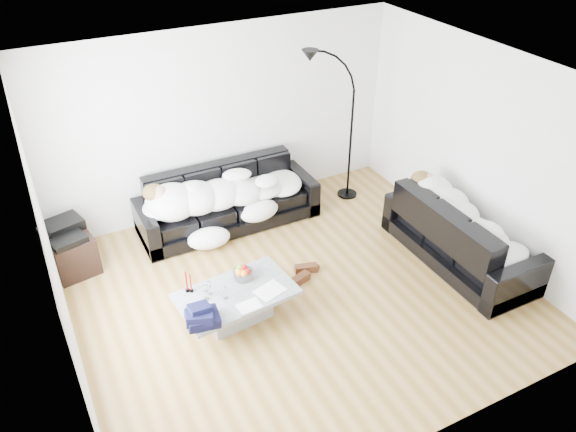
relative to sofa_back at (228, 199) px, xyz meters
name	(u,v)px	position (x,y,z in m)	size (l,w,h in m)	color
ground	(299,292)	(0.19, -1.73, -0.40)	(5.00, 5.00, 0.00)	olive
wall_back	(223,121)	(0.19, 0.52, 0.90)	(5.00, 0.02, 2.60)	silver
wall_left	(54,265)	(-2.31, -1.73, 0.90)	(0.02, 4.50, 2.60)	silver
wall_right	(480,150)	(2.69, -1.73, 0.90)	(0.02, 4.50, 2.60)	silver
ceiling	(303,80)	(0.19, -1.73, 2.20)	(5.00, 5.00, 0.00)	white
sofa_back	(228,199)	(0.00, 0.00, 0.00)	(2.45, 0.85, 0.80)	black
sofa_right	(462,233)	(2.27, -2.09, 0.02)	(2.07, 0.89, 0.84)	black
sleeper_back	(228,186)	(0.00, -0.05, 0.23)	(2.07, 0.72, 0.41)	white
sleeper_right	(465,218)	(2.27, -2.09, 0.24)	(1.77, 0.75, 0.43)	white
teal_cushion	(428,190)	(2.21, -1.45, 0.32)	(0.36, 0.30, 0.20)	#094542
coffee_table	(237,305)	(-0.63, -1.80, -0.22)	(1.26, 0.74, 0.37)	#939699
fruit_bowl	(243,272)	(-0.46, -1.60, 0.04)	(0.23, 0.23, 0.14)	white
wine_glass_a	(209,288)	(-0.89, -1.69, 0.05)	(0.07, 0.07, 0.17)	white
wine_glass_b	(205,292)	(-0.95, -1.75, 0.06)	(0.08, 0.08, 0.19)	white
wine_glass_c	(225,293)	(-0.76, -1.84, 0.05)	(0.07, 0.07, 0.16)	white
candle_left	(186,282)	(-1.09, -1.55, 0.10)	(0.05, 0.05, 0.27)	maroon
candle_right	(191,283)	(-1.05, -1.57, 0.08)	(0.04, 0.04, 0.23)	maroon
newspaper_a	(270,290)	(-0.29, -1.95, -0.03)	(0.31, 0.24, 0.01)	silver
newspaper_b	(249,306)	(-0.59, -2.07, -0.03)	(0.25, 0.18, 0.01)	silver
navy_jacket	(197,311)	(-1.15, -2.07, 0.13)	(0.35, 0.29, 0.17)	black
shoes	(303,274)	(0.35, -1.51, -0.35)	(0.48, 0.35, 0.11)	#472311
av_cabinet	(70,250)	(-2.11, -0.01, -0.15)	(0.50, 0.72, 0.50)	black
stereo	(64,229)	(-2.11, -0.01, 0.16)	(0.44, 0.34, 0.13)	black
floor_lamp	(351,133)	(1.89, -0.09, 0.61)	(0.74, 0.30, 2.03)	black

